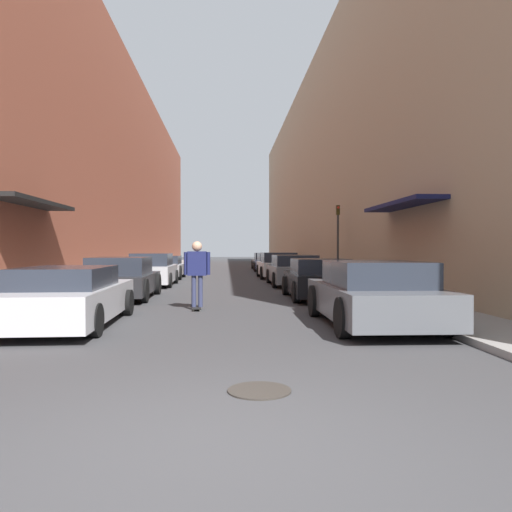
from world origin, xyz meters
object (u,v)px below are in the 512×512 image
(parked_car_right_1, at_px, (319,279))
(traffic_light, at_px, (338,234))
(parked_car_right_4, at_px, (270,263))
(parked_car_right_3, at_px, (278,266))
(parked_car_right_5, at_px, (265,261))
(skateboarder, at_px, (197,268))
(parked_car_right_0, at_px, (373,294))
(manhole_cover, at_px, (259,390))
(parked_car_right_2, at_px, (294,271))
(parked_car_left_2, at_px, (152,270))
(parked_car_left_3, at_px, (166,267))
(parked_car_left_1, at_px, (121,279))
(parked_car_left_0, at_px, (69,297))

(parked_car_right_1, distance_m, traffic_light, 8.18)
(parked_car_right_4, distance_m, traffic_light, 9.92)
(parked_car_right_3, xyz_separation_m, traffic_light, (2.46, -3.46, 1.61))
(parked_car_right_5, height_order, skateboarder, skateboarder)
(parked_car_right_3, relative_size, skateboarder, 2.54)
(skateboarder, bearing_deg, traffic_light, 59.93)
(traffic_light, bearing_deg, parked_car_right_0, -99.71)
(parked_car_right_5, bearing_deg, parked_car_right_1, -90.23)
(parked_car_right_0, xyz_separation_m, manhole_cover, (-2.61, -4.48, -0.63))
(parked_car_right_0, relative_size, parked_car_right_5, 1.09)
(parked_car_right_3, xyz_separation_m, manhole_cover, (-2.41, -21.14, -0.65))
(parked_car_right_1, relative_size, parked_car_right_2, 0.88)
(parked_car_right_3, relative_size, parked_car_right_4, 0.98)
(parked_car_left_2, relative_size, parked_car_right_0, 0.91)
(parked_car_right_3, xyz_separation_m, skateboarder, (-3.51, -13.78, 0.42))
(parked_car_left_3, distance_m, traffic_light, 9.16)
(parked_car_right_5, xyz_separation_m, traffic_light, (2.25, -14.73, 1.66))
(parked_car_left_2, distance_m, parked_car_right_0, 12.91)
(parked_car_left_2, relative_size, skateboarder, 2.37)
(parked_car_left_3, height_order, parked_car_right_3, parked_car_right_3)
(parked_car_right_4, height_order, traffic_light, traffic_light)
(parked_car_right_5, distance_m, manhole_cover, 32.52)
(parked_car_left_3, relative_size, parked_car_right_2, 0.86)
(parked_car_left_2, relative_size, parked_car_right_1, 1.01)
(parked_car_left_1, relative_size, parked_car_right_5, 1.05)
(parked_car_left_0, bearing_deg, skateboarder, 45.36)
(parked_car_left_0, relative_size, parked_car_right_0, 1.04)
(parked_car_left_2, xyz_separation_m, parked_car_left_3, (-0.05, 5.05, -0.06))
(parked_car_right_1, bearing_deg, parked_car_right_3, 90.62)
(parked_car_right_1, bearing_deg, parked_car_left_2, 135.72)
(parked_car_right_0, xyz_separation_m, parked_car_right_2, (-0.09, 11.25, -0.01))
(parked_car_right_5, bearing_deg, parked_car_right_3, -91.07)
(parked_car_right_2, xyz_separation_m, skateboarder, (-3.63, -8.37, 0.45))
(parked_car_right_1, xyz_separation_m, parked_car_right_3, (-0.12, 11.12, 0.05))
(parked_car_left_2, bearing_deg, parked_car_left_3, 90.59)
(parked_car_right_0, bearing_deg, parked_car_left_1, 136.57)
(skateboarder, bearing_deg, parked_car_left_0, -134.64)
(parked_car_left_2, relative_size, manhole_cover, 5.94)
(parked_car_left_3, xyz_separation_m, parked_car_right_4, (6.06, 6.25, 0.02))
(skateboarder, xyz_separation_m, traffic_light, (5.97, 10.31, 1.20))
(parked_car_left_3, distance_m, parked_car_right_2, 7.97)
(parked_car_left_2, xyz_separation_m, manhole_cover, (3.47, -15.86, -0.64))
(skateboarder, bearing_deg, parked_car_right_5, 81.55)
(parked_car_right_1, height_order, parked_car_right_3, parked_car_right_3)
(parked_car_right_1, distance_m, manhole_cover, 10.34)
(parked_car_right_3, height_order, traffic_light, traffic_light)
(parked_car_right_2, xyz_separation_m, parked_car_right_5, (0.09, 16.67, -0.02))
(parked_car_right_4, bearing_deg, parked_car_right_2, -90.03)
(parked_car_left_3, distance_m, manhole_cover, 21.22)
(skateboarder, height_order, manhole_cover, skateboarder)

